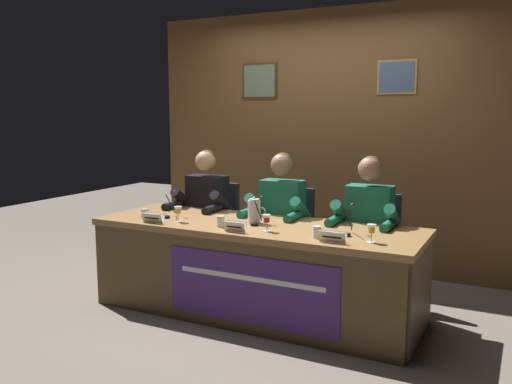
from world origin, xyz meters
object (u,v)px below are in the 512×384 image
juice_glass_left (178,211)px  microphone_right (348,225)px  water_cup_left (145,214)px  juice_glass_center (267,220)px  juice_glass_right (371,230)px  panelist_center (278,214)px  chair_center (288,241)px  panelist_right (366,222)px  water_pitcher_central (254,211)px  panelist_left (203,207)px  chair_right (372,251)px  nameplate_left (153,218)px  microphone_left (169,209)px  microphone_center (257,215)px  conference_table (250,256)px  water_cup_center (221,222)px  chair_left (214,232)px  nameplate_center (235,226)px  nameplate_right (333,237)px  water_cup_right (317,233)px

juice_glass_left → microphone_right: microphone_right is taller
water_cup_left → juice_glass_center: juice_glass_center is taller
juice_glass_right → panelist_center: bearing=147.3°
chair_center → panelist_right: bearing=-14.7°
water_pitcher_central → chair_center: bearing=88.0°
panelist_left → juice_glass_left: panelist_left is taller
chair_right → juice_glass_right: 0.92m
nameplate_left → water_pitcher_central: size_ratio=0.92×
microphone_left → microphone_center: (0.78, 0.06, 0.00)m
chair_center → microphone_left: bearing=-136.4°
conference_table → nameplate_left: 0.82m
water_cup_center → chair_right: 1.31m
panelist_center → nameplate_left: bearing=-134.1°
panelist_left → juice_glass_center: size_ratio=10.03×
chair_right → panelist_right: (0.00, -0.20, 0.28)m
chair_right → microphone_right: bearing=-89.8°
nameplate_left → juice_glass_center: (0.93, 0.13, 0.05)m
chair_left → microphone_center: (0.79, -0.65, 0.35)m
conference_table → water_pitcher_central: bearing=101.8°
chair_center → water_cup_center: (-0.18, -0.85, 0.31)m
juice_glass_left → panelist_center: bearing=47.6°
chair_center → nameplate_center: size_ratio=5.41×
panelist_left → nameplate_right: (1.50, -0.74, 0.03)m
panelist_center → microphone_center: bearing=-86.7°
conference_table → juice_glass_left: (-0.59, -0.12, 0.32)m
nameplate_center → chair_right: bearing=51.2°
nameplate_left → panelist_center: bearing=45.9°
water_pitcher_central → juice_glass_right: bearing=-12.3°
nameplate_left → microphone_left: (-0.02, 0.24, 0.03)m
nameplate_left → nameplate_center: bearing=0.7°
water_cup_left → microphone_right: (1.65, 0.19, 0.04)m
nameplate_center → juice_glass_right: juice_glass_right is taller
nameplate_center → juice_glass_right: bearing=7.5°
chair_left → panelist_left: bearing=-90.0°
juice_glass_right → panelist_left: bearing=160.2°
juice_glass_left → water_cup_right: 1.18m
chair_left → panelist_right: (1.52, -0.20, 0.28)m
chair_center → juice_glass_right: size_ratio=7.39×
juice_glass_center → microphone_right: (0.57, 0.16, -0.01)m
panelist_left → juice_glass_center: bearing=-33.4°
chair_right → water_pitcher_central: size_ratio=4.37×
conference_table → water_cup_center: 0.35m
juice_glass_center → chair_right: (0.57, 0.83, -0.36)m
panelist_center → water_cup_right: bearing=-48.1°
chair_center → juice_glass_center: 0.92m
chair_center → microphone_right: 1.08m
conference_table → microphone_center: bearing=72.1°
chair_right → nameplate_right: chair_right is taller
panelist_center → water_cup_left: bearing=-143.2°
panelist_center → microphone_right: 0.90m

